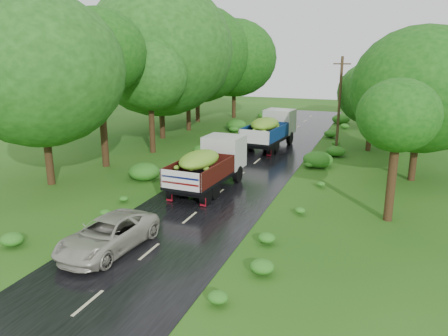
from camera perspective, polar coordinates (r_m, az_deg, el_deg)
The scene contains 10 objects.
ground at distance 18.51m, azimuth -9.74°, elevation -10.75°, with size 120.00×120.00×0.00m, color #1A4D10.
road at distance 22.59m, azimuth -3.43°, elevation -5.61°, with size 6.50×80.00×0.02m, color black.
road_lines at distance 23.45m, azimuth -2.45°, elevation -4.77°, with size 0.12×69.60×0.00m.
truck_near at distance 25.73m, azimuth -1.79°, elevation 0.72°, with size 2.74×6.83×2.82m.
truck_far at distance 37.01m, azimuth 6.17°, elevation 5.25°, with size 3.19×7.25×2.96m.
car at distance 18.72m, azimuth -14.94°, elevation -8.41°, with size 2.25×4.88×1.36m, color #A8A796.
utility_pole at distance 35.35m, azimuth 14.82°, elevation 7.99°, with size 1.32×0.22×7.55m.
trees_left at distance 41.46m, azimuth -6.93°, elevation 13.96°, with size 7.60×34.16×10.33m.
trees_right at distance 38.70m, azimuth 22.47°, elevation 10.05°, with size 6.80×32.71×7.55m.
shrubs at distance 30.55m, azimuth 3.32°, elevation 0.64°, with size 11.90×44.00×0.70m.
Camera 1 is at (8.56, -14.30, 8.04)m, focal length 35.00 mm.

